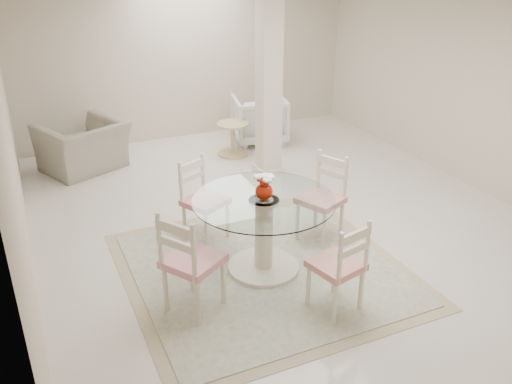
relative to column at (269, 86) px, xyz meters
name	(u,v)px	position (x,y,z in m)	size (l,w,h in m)	color
ground	(276,213)	(-0.50, -1.30, -1.35)	(7.00, 7.00, 0.00)	silver
room_shell	(279,72)	(-0.50, -1.30, 0.51)	(6.02, 7.02, 2.71)	beige
column	(269,86)	(0.00, 0.00, 0.00)	(0.30, 0.30, 2.70)	beige
area_rug	(264,269)	(-1.22, -2.45, -1.34)	(2.91, 2.91, 0.02)	tan
dining_table	(264,235)	(-1.22, -2.45, -0.92)	(1.48, 1.48, 0.85)	#FBE9CE
red_vase	(265,186)	(-1.21, -2.45, -0.35)	(0.21, 0.20, 0.28)	#A61905
dining_chair_east	(325,192)	(-0.26, -2.08, -0.75)	(0.61, 0.61, 1.14)	beige
dining_chair_north	(201,194)	(-1.59, -1.50, -0.77)	(0.59, 0.59, 1.10)	beige
dining_chair_west	(188,256)	(-2.17, -2.83, -0.72)	(0.66, 0.66, 1.20)	beige
dining_chair_south	(342,261)	(-0.86, -3.40, -0.78)	(0.53, 0.53, 1.09)	#F0E3C5
recliner_taupe	(84,146)	(-2.54, 1.28, -0.97)	(1.17, 1.02, 0.76)	gray
armchair_white	(259,119)	(0.46, 1.34, -0.94)	(0.87, 0.90, 0.82)	silver
side_table	(233,140)	(-0.21, 0.92, -1.10)	(0.53, 0.53, 0.55)	tan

